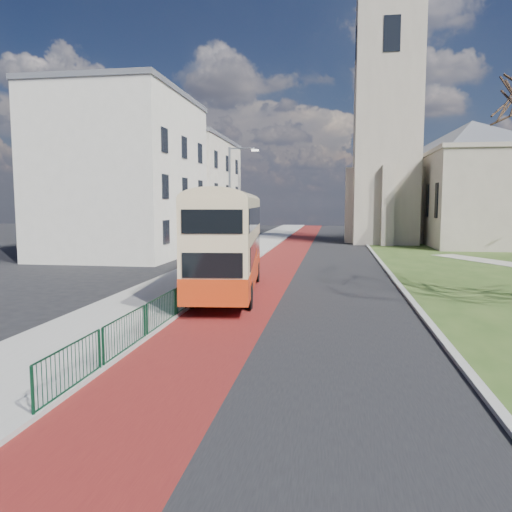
# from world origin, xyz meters

# --- Properties ---
(ground) EXTENTS (160.00, 160.00, 0.00)m
(ground) POSITION_xyz_m (0.00, 0.00, 0.00)
(ground) COLOR black
(ground) RESTS_ON ground
(road_carriageway) EXTENTS (9.00, 120.00, 0.01)m
(road_carriageway) POSITION_xyz_m (1.50, 20.00, 0.01)
(road_carriageway) COLOR black
(road_carriageway) RESTS_ON ground
(bus_lane) EXTENTS (3.40, 120.00, 0.01)m
(bus_lane) POSITION_xyz_m (-1.20, 20.00, 0.01)
(bus_lane) COLOR #591414
(bus_lane) RESTS_ON ground
(pavement_west) EXTENTS (4.00, 120.00, 0.12)m
(pavement_west) POSITION_xyz_m (-5.00, 20.00, 0.06)
(pavement_west) COLOR gray
(pavement_west) RESTS_ON ground
(kerb_west) EXTENTS (0.25, 120.00, 0.13)m
(kerb_west) POSITION_xyz_m (-3.00, 20.00, 0.07)
(kerb_west) COLOR #999993
(kerb_west) RESTS_ON ground
(kerb_east) EXTENTS (0.25, 80.00, 0.13)m
(kerb_east) POSITION_xyz_m (6.10, 22.00, 0.07)
(kerb_east) COLOR #999993
(kerb_east) RESTS_ON ground
(pedestrian_railing) EXTENTS (0.07, 24.00, 1.12)m
(pedestrian_railing) POSITION_xyz_m (-2.95, 4.00, 0.55)
(pedestrian_railing) COLOR #0C3720
(pedestrian_railing) RESTS_ON ground
(gothic_church) EXTENTS (16.38, 18.00, 40.00)m
(gothic_church) POSITION_xyz_m (12.56, 38.00, 13.13)
(gothic_church) COLOR gray
(gothic_church) RESTS_ON ground
(street_block_near) EXTENTS (10.30, 14.30, 13.00)m
(street_block_near) POSITION_xyz_m (-14.00, 22.00, 6.51)
(street_block_near) COLOR beige
(street_block_near) RESTS_ON ground
(street_block_far) EXTENTS (10.30, 16.30, 11.50)m
(street_block_far) POSITION_xyz_m (-14.00, 38.00, 5.76)
(street_block_far) COLOR #B8B09B
(street_block_far) RESTS_ON ground
(streetlamp) EXTENTS (2.13, 0.18, 8.00)m
(streetlamp) POSITION_xyz_m (-4.35, 18.00, 4.59)
(streetlamp) COLOR gray
(streetlamp) RESTS_ON pavement_west
(bus) EXTENTS (3.75, 11.24, 4.61)m
(bus) POSITION_xyz_m (-2.08, 6.04, 2.63)
(bus) COLOR #B73210
(bus) RESTS_ON ground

